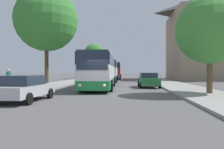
{
  "coord_description": "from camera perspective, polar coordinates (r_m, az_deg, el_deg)",
  "views": [
    {
      "loc": [
        1.73,
        -15.75,
        1.7
      ],
      "look_at": [
        -0.19,
        9.02,
        1.31
      ],
      "focal_mm": 35.0,
      "sensor_mm": 36.0,
      "label": 1
    }
  ],
  "objects": [
    {
      "name": "tree_right_near",
      "position": [
        17.02,
        24.23,
        10.56
      ],
      "size": [
        4.8,
        4.8,
        6.84
      ],
      "color": "brown",
      "rests_on": "sidewalk_right"
    },
    {
      "name": "tree_left_far",
      "position": [
        24.54,
        -16.77,
        13.47
      ],
      "size": [
        6.57,
        6.57,
        10.2
      ],
      "color": "#513D23",
      "rests_on": "sidewalk_left"
    },
    {
      "name": "sidewalk_left",
      "position": [
        18.08,
        -24.54,
        -4.33
      ],
      "size": [
        4.0,
        120.0,
        0.15
      ],
      "primitive_type": "cube",
      "color": "gray",
      "rests_on": "ground_plane"
    },
    {
      "name": "ground_plane",
      "position": [
        15.93,
        -1.84,
        -5.22
      ],
      "size": [
        300.0,
        300.0,
        0.0
      ],
      "primitive_type": "plane",
      "color": "#565454",
      "rests_on": "ground"
    },
    {
      "name": "bus_rear",
      "position": [
        47.75,
        0.69,
        1.07
      ],
      "size": [
        3.01,
        11.1,
        3.45
      ],
      "rotation": [
        0.0,
        0.0,
        0.03
      ],
      "color": "gray",
      "rests_on": "ground_plane"
    },
    {
      "name": "sidewalk_right",
      "position": [
        16.68,
        22.9,
        -4.75
      ],
      "size": [
        4.0,
        120.0,
        0.15
      ],
      "primitive_type": "cube",
      "color": "gray",
      "rests_on": "ground_plane"
    },
    {
      "name": "pedestrian_walking_back",
      "position": [
        18.94,
        -25.37,
        -1.27
      ],
      "size": [
        0.36,
        0.36,
        1.71
      ],
      "rotation": [
        0.0,
        0.0,
        0.2
      ],
      "color": "#23232D",
      "rests_on": "sidewalk_left"
    },
    {
      "name": "bus_middle",
      "position": [
        34.97,
        -0.75,
        1.04
      ],
      "size": [
        2.95,
        10.93,
        3.34
      ],
      "rotation": [
        0.0,
        0.0,
        0.03
      ],
      "color": "#2D519E",
      "rests_on": "ground_plane"
    },
    {
      "name": "bus_front",
      "position": [
        21.24,
        -3.21,
        1.02
      ],
      "size": [
        3.07,
        11.46,
        3.25
      ],
      "rotation": [
        0.0,
        0.0,
        0.03
      ],
      "color": "#238942",
      "rests_on": "ground_plane"
    },
    {
      "name": "building_right_background",
      "position": [
        48.8,
        26.01,
        9.31
      ],
      "size": [
        18.03,
        14.79,
        17.82
      ],
      "color": "gray",
      "rests_on": "ground_plane"
    },
    {
      "name": "parked_car_right_near",
      "position": [
        22.86,
        9.53,
        -1.39
      ],
      "size": [
        2.14,
        4.3,
        1.52
      ],
      "rotation": [
        0.0,
        0.0,
        3.17
      ],
      "color": "#236B38",
      "rests_on": "ground_plane"
    },
    {
      "name": "parked_car_left_curb",
      "position": [
        13.25,
        -21.9,
        -3.23
      ],
      "size": [
        2.16,
        4.44,
        1.45
      ],
      "rotation": [
        0.0,
        0.0,
        -0.03
      ],
      "color": "#B7B7BC",
      "rests_on": "ground_plane"
    },
    {
      "name": "tree_left_near",
      "position": [
        47.77,
        -4.71,
        5.49
      ],
      "size": [
        4.26,
        4.26,
        7.53
      ],
      "color": "#513D23",
      "rests_on": "sidewalk_left"
    }
  ]
}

